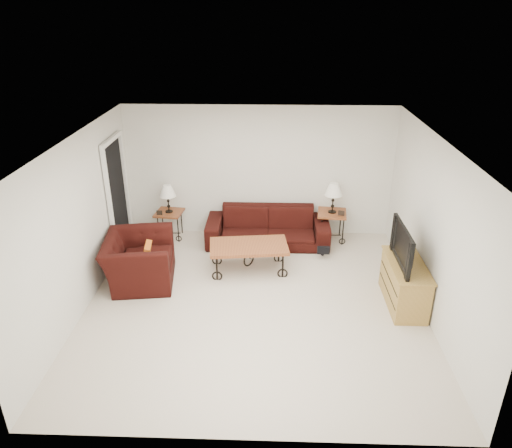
{
  "coord_description": "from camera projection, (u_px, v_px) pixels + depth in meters",
  "views": [
    {
      "loc": [
        0.23,
        -6.05,
        4.12
      ],
      "look_at": [
        0.0,
        0.7,
        1.0
      ],
      "focal_mm": 33.45,
      "sensor_mm": 36.0,
      "label": 1
    }
  ],
  "objects": [
    {
      "name": "lamp_right",
      "position": [
        333.0,
        198.0,
        8.81
      ],
      "size": [
        0.36,
        0.36,
        0.57
      ],
      "primitive_type": null,
      "rotation": [
        0.0,
        0.0,
        -0.11
      ],
      "color": "black",
      "rests_on": "side_table_right"
    },
    {
      "name": "coffee_table",
      "position": [
        249.0,
        258.0,
        8.02
      ],
      "size": [
        1.36,
        0.84,
        0.48
      ],
      "primitive_type": "cube",
      "rotation": [
        0.0,
        0.0,
        0.12
      ],
      "color": "brown",
      "rests_on": "ground"
    },
    {
      "name": "armchair",
      "position": [
        139.0,
        260.0,
        7.65
      ],
      "size": [
        1.19,
        1.31,
        0.77
      ],
      "primitive_type": "imported",
      "rotation": [
        0.0,
        0.0,
        1.7
      ],
      "color": "black",
      "rests_on": "ground"
    },
    {
      "name": "throw_pillow",
      "position": [
        147.0,
        254.0,
        7.54
      ],
      "size": [
        0.14,
        0.36,
        0.35
      ],
      "primitive_type": "cube",
      "rotation": [
        0.0,
        0.0,
        1.7
      ],
      "color": "orange",
      "rests_on": "armchair"
    },
    {
      "name": "sofa",
      "position": [
        268.0,
        227.0,
        8.91
      ],
      "size": [
        2.28,
        0.89,
        0.66
      ],
      "primitive_type": "imported",
      "color": "black",
      "rests_on": "ground"
    },
    {
      "name": "backpack",
      "position": [
        323.0,
        245.0,
        8.49
      ],
      "size": [
        0.39,
        0.33,
        0.43
      ],
      "primitive_type": "ellipsoid",
      "rotation": [
        0.0,
        0.0,
        -0.25
      ],
      "color": "black",
      "rests_on": "ground"
    },
    {
      "name": "photo_frame_right",
      "position": [
        341.0,
        213.0,
        8.77
      ],
      "size": [
        0.11,
        0.05,
        0.1
      ],
      "primitive_type": "cube",
      "rotation": [
        0.0,
        0.0,
        -0.32
      ],
      "color": "black",
      "rests_on": "side_table_right"
    },
    {
      "name": "television",
      "position": [
        409.0,
        246.0,
        6.81
      ],
      "size": [
        0.13,
        1.02,
        0.59
      ],
      "primitive_type": "imported",
      "rotation": [
        0.0,
        0.0,
        -1.57
      ],
      "color": "black",
      "rests_on": "tv_stand"
    },
    {
      "name": "lamp_left",
      "position": [
        168.0,
        199.0,
        8.93
      ],
      "size": [
        0.34,
        0.34,
        0.54
      ],
      "primitive_type": null,
      "rotation": [
        0.0,
        0.0,
        -0.12
      ],
      "color": "black",
      "rests_on": "side_table_left"
    },
    {
      "name": "ground",
      "position": [
        254.0,
        303.0,
        7.22
      ],
      "size": [
        5.0,
        5.0,
        0.0
      ],
      "primitive_type": "plane",
      "color": "beige",
      "rests_on": "ground"
    },
    {
      "name": "side_table_right",
      "position": [
        331.0,
        226.0,
        9.05
      ],
      "size": [
        0.58,
        0.58,
        0.57
      ],
      "primitive_type": "cube",
      "rotation": [
        0.0,
        0.0,
        -0.11
      ],
      "color": "brown",
      "rests_on": "ground"
    },
    {
      "name": "wall_left",
      "position": [
        79.0,
        226.0,
        6.77
      ],
      "size": [
        0.02,
        5.0,
        2.5
      ],
      "primitive_type": "cube",
      "color": "silver",
      "rests_on": "ground"
    },
    {
      "name": "side_table_left",
      "position": [
        170.0,
        225.0,
        9.16
      ],
      "size": [
        0.55,
        0.55,
        0.54
      ],
      "primitive_type": "cube",
      "rotation": [
        0.0,
        0.0,
        -0.12
      ],
      "color": "brown",
      "rests_on": "ground"
    },
    {
      "name": "wall_front",
      "position": [
        244.0,
        344.0,
        4.43
      ],
      "size": [
        5.0,
        0.02,
        2.5
      ],
      "primitive_type": "cube",
      "color": "silver",
      "rests_on": "ground"
    },
    {
      "name": "tv_stand",
      "position": [
        404.0,
        284.0,
        7.08
      ],
      "size": [
        0.47,
        1.14,
        0.68
      ],
      "primitive_type": "cube",
      "color": "#B28742",
      "rests_on": "ground"
    },
    {
      "name": "wall_back",
      "position": [
        259.0,
        172.0,
        8.96
      ],
      "size": [
        5.0,
        0.02,
        2.5
      ],
      "primitive_type": "cube",
      "color": "silver",
      "rests_on": "ground"
    },
    {
      "name": "doorway",
      "position": [
        118.0,
        198.0,
        8.37
      ],
      "size": [
        0.08,
        0.94,
        2.04
      ],
      "primitive_type": "cube",
      "color": "black",
      "rests_on": "ground"
    },
    {
      "name": "wall_right",
      "position": [
        434.0,
        231.0,
        6.62
      ],
      "size": [
        0.02,
        5.0,
        2.5
      ],
      "primitive_type": "cube",
      "color": "silver",
      "rests_on": "ground"
    },
    {
      "name": "photo_frame_left",
      "position": [
        159.0,
        213.0,
        8.89
      ],
      "size": [
        0.11,
        0.02,
        0.09
      ],
      "primitive_type": "cube",
      "rotation": [
        0.0,
        0.0,
        0.05
      ],
      "color": "black",
      "rests_on": "side_table_left"
    },
    {
      "name": "ceiling",
      "position": [
        254.0,
        142.0,
        6.17
      ],
      "size": [
        5.0,
        5.0,
        0.0
      ],
      "primitive_type": "plane",
      "color": "white",
      "rests_on": "wall_back"
    }
  ]
}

